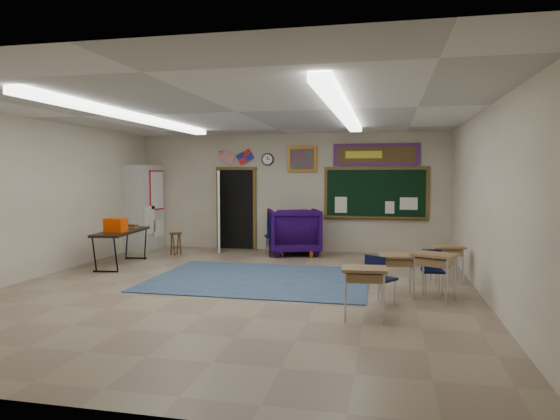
% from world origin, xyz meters
% --- Properties ---
extents(floor, '(9.00, 9.00, 0.00)m').
position_xyz_m(floor, '(0.00, 0.00, 0.00)').
color(floor, '#85765B').
rests_on(floor, ground).
extents(back_wall, '(8.00, 0.04, 3.00)m').
position_xyz_m(back_wall, '(0.00, 4.50, 1.50)').
color(back_wall, beige).
rests_on(back_wall, floor).
extents(front_wall, '(8.00, 0.04, 3.00)m').
position_xyz_m(front_wall, '(0.00, -4.50, 1.50)').
color(front_wall, beige).
rests_on(front_wall, floor).
extents(left_wall, '(0.04, 9.00, 3.00)m').
position_xyz_m(left_wall, '(-4.00, 0.00, 1.50)').
color(left_wall, beige).
rests_on(left_wall, floor).
extents(right_wall, '(0.04, 9.00, 3.00)m').
position_xyz_m(right_wall, '(4.00, 0.00, 1.50)').
color(right_wall, beige).
rests_on(right_wall, floor).
extents(ceiling, '(8.00, 9.00, 0.04)m').
position_xyz_m(ceiling, '(0.00, 0.00, 3.00)').
color(ceiling, silver).
rests_on(ceiling, back_wall).
extents(area_rug, '(4.00, 3.00, 0.02)m').
position_xyz_m(area_rug, '(0.20, 0.80, 0.01)').
color(area_rug, '#38516B').
rests_on(area_rug, floor).
extents(fluorescent_strips, '(3.86, 6.00, 0.10)m').
position_xyz_m(fluorescent_strips, '(0.00, 0.00, 2.94)').
color(fluorescent_strips, white).
rests_on(fluorescent_strips, ceiling).
extents(doorway, '(1.10, 0.89, 2.16)m').
position_xyz_m(doorway, '(-1.50, 4.35, 1.06)').
color(doorway, black).
rests_on(doorway, back_wall).
extents(chalkboard, '(2.55, 0.14, 1.30)m').
position_xyz_m(chalkboard, '(2.20, 4.46, 1.46)').
color(chalkboard, brown).
rests_on(chalkboard, back_wall).
extents(bulletin_board, '(2.10, 0.05, 0.55)m').
position_xyz_m(bulletin_board, '(2.20, 4.47, 2.45)').
color(bulletin_board, '#A40E1D').
rests_on(bulletin_board, back_wall).
extents(framed_art_print, '(0.75, 0.05, 0.65)m').
position_xyz_m(framed_art_print, '(0.35, 4.47, 2.35)').
color(framed_art_print, brown).
rests_on(framed_art_print, back_wall).
extents(wall_clock, '(0.32, 0.05, 0.32)m').
position_xyz_m(wall_clock, '(-0.55, 4.47, 2.35)').
color(wall_clock, black).
rests_on(wall_clock, back_wall).
extents(wall_flags, '(1.16, 0.06, 0.70)m').
position_xyz_m(wall_flags, '(-1.40, 4.44, 2.48)').
color(wall_flags, red).
rests_on(wall_flags, back_wall).
extents(storage_cabinet, '(0.59, 1.25, 2.20)m').
position_xyz_m(storage_cabinet, '(-3.71, 3.85, 1.10)').
color(storage_cabinet, '#B5B5B0').
rests_on(storage_cabinet, floor).
extents(wingback_armchair, '(1.54, 1.56, 1.14)m').
position_xyz_m(wingback_armchair, '(0.25, 3.87, 0.57)').
color(wingback_armchair, '#190535').
rests_on(wingback_armchair, floor).
extents(student_chair_reading, '(0.59, 0.59, 0.90)m').
position_xyz_m(student_chair_reading, '(-0.16, 3.54, 0.45)').
color(student_chair_reading, black).
rests_on(student_chair_reading, floor).
extents(student_chair_desk_a, '(0.53, 0.53, 0.77)m').
position_xyz_m(student_chair_desk_a, '(2.42, -0.61, 0.38)').
color(student_chair_desk_a, black).
rests_on(student_chair_desk_a, floor).
extents(student_chair_desk_b, '(0.39, 0.39, 0.71)m').
position_xyz_m(student_chair_desk_b, '(3.24, 0.34, 0.36)').
color(student_chair_desk_b, black).
rests_on(student_chair_desk_b, floor).
extents(student_desk_front_left, '(0.61, 0.49, 0.68)m').
position_xyz_m(student_desk_front_left, '(2.66, -0.01, 0.38)').
color(student_desk_front_left, '#946845').
rests_on(student_desk_front_left, floor).
extents(student_desk_front_right, '(0.63, 0.52, 0.67)m').
position_xyz_m(student_desk_front_right, '(3.56, 1.26, 0.38)').
color(student_desk_front_right, '#946845').
rests_on(student_desk_front_right, floor).
extents(student_desk_back_left, '(0.63, 0.49, 0.71)m').
position_xyz_m(student_desk_back_left, '(2.21, -1.43, 0.40)').
color(student_desk_back_left, '#946845').
rests_on(student_desk_back_left, floor).
extents(student_desk_back_right, '(0.75, 0.68, 0.73)m').
position_xyz_m(student_desk_back_right, '(3.22, -0.13, 0.41)').
color(student_desk_back_right, '#946845').
rests_on(student_desk_back_right, floor).
extents(folding_table, '(0.82, 1.88, 1.04)m').
position_xyz_m(folding_table, '(-3.10, 1.60, 0.41)').
color(folding_table, black).
rests_on(folding_table, floor).
extents(wooden_stool, '(0.31, 0.31, 0.54)m').
position_xyz_m(wooden_stool, '(-2.54, 3.15, 0.28)').
color(wooden_stool, '#452A14').
rests_on(wooden_stool, floor).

